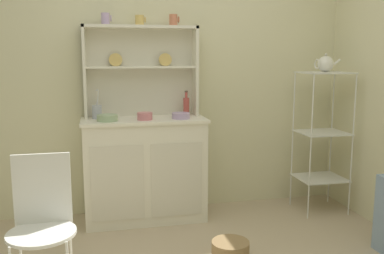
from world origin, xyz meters
TOP-DOWN VIEW (x-y plane):
  - wall_back at (0.00, 1.62)m, footprint 3.84×0.05m
  - hutch_cabinet at (-0.23, 1.37)m, footprint 1.02×0.45m
  - hutch_shelf_unit at (-0.23, 1.53)m, footprint 0.95×0.18m
  - bakers_rack at (1.31, 1.23)m, footprint 0.41×0.36m
  - wire_chair at (-0.91, 0.20)m, footprint 0.36×0.36m
  - floor_basket at (0.24, 0.48)m, footprint 0.26×0.26m
  - cup_lilac_0 at (-0.51, 1.49)m, footprint 0.08×0.07m
  - cup_gold_1 at (-0.24, 1.49)m, footprint 0.09×0.07m
  - cup_terracotta_2 at (0.04, 1.49)m, footprint 0.08×0.07m
  - bowl_mixing_large at (-0.53, 1.29)m, footprint 0.16×0.16m
  - bowl_floral_medium at (-0.23, 1.29)m, footprint 0.12×0.12m
  - bowl_cream_small at (0.06, 1.29)m, footprint 0.15×0.15m
  - jam_bottle at (0.14, 1.45)m, footprint 0.05×0.05m
  - utensil_jar at (-0.61, 1.45)m, footprint 0.08×0.08m
  - porcelain_teapot at (1.31, 1.23)m, footprint 0.23×0.14m

SIDE VIEW (x-z plane):
  - floor_basket at x=0.24m, z-range 0.00..0.14m
  - hutch_cabinet at x=-0.23m, z-range 0.01..0.87m
  - wire_chair at x=-0.91m, z-range 0.09..0.94m
  - bakers_rack at x=1.31m, z-range 0.14..1.37m
  - bowl_cream_small at x=0.06m, z-range 0.86..0.91m
  - bowl_mixing_large at x=-0.53m, z-range 0.86..0.91m
  - bowl_floral_medium at x=-0.23m, z-range 0.86..0.92m
  - utensil_jar at x=-0.61m, z-range 0.80..1.04m
  - jam_bottle at x=0.14m, z-range 0.84..1.06m
  - wall_back at x=0.00m, z-range 0.00..2.50m
  - hutch_shelf_unit at x=-0.23m, z-range 0.92..1.68m
  - porcelain_teapot at x=1.31m, z-range 1.22..1.38m
  - cup_gold_1 at x=-0.24m, z-range 1.62..1.70m
  - cup_terracotta_2 at x=0.04m, z-range 1.62..1.71m
  - cup_lilac_0 at x=-0.51m, z-range 1.62..1.71m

